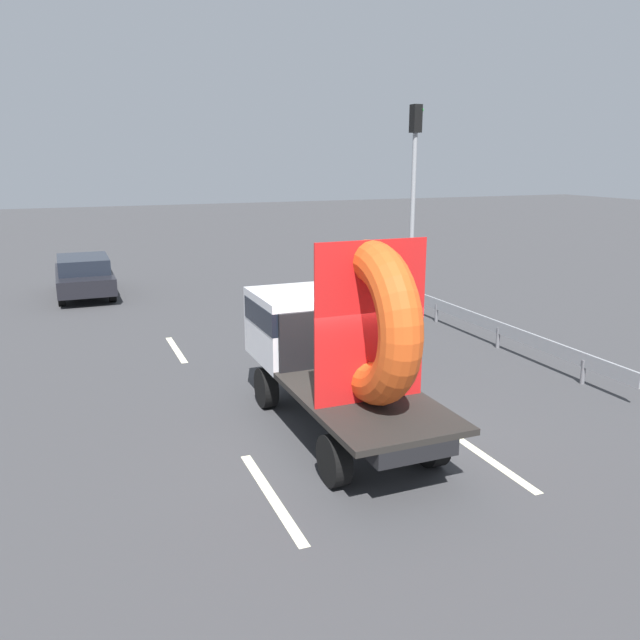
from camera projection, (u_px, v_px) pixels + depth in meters
ground_plane at (354, 434)px, 11.53m from camera, size 120.00×120.00×0.00m
flatbed_truck at (332, 338)px, 11.52m from camera, size 2.02×5.41×3.64m
distant_sedan at (84, 275)px, 22.89m from camera, size 1.89×4.40×1.44m
traffic_light at (414, 177)px, 21.63m from camera, size 0.42×0.36×6.55m
guardrail at (466, 316)px, 17.98m from camera, size 0.10×11.91×0.71m
lane_dash_left_near at (271, 496)px, 9.42m from camera, size 0.16×2.80×0.01m
lane_dash_left_far at (176, 349)px, 16.61m from camera, size 0.16×2.43×0.01m
lane_dash_right_near at (482, 454)px, 10.73m from camera, size 0.16×2.83×0.01m
lane_dash_right_far at (308, 334)px, 18.02m from camera, size 0.16×2.98×0.01m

